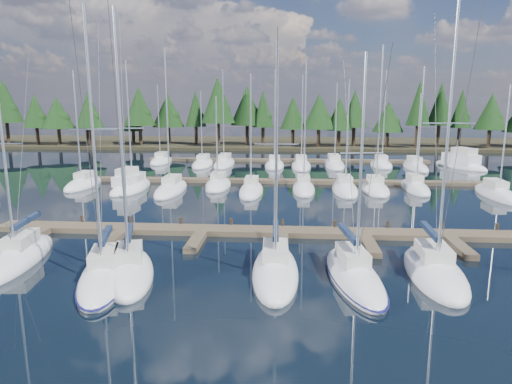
# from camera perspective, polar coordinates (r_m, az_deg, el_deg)

# --- Properties ---
(ground) EXTENTS (260.00, 260.00, 0.00)m
(ground) POSITION_cam_1_polar(r_m,az_deg,el_deg) (46.16, 3.56, -1.03)
(ground) COLOR black
(ground) RESTS_ON ground
(far_shore) EXTENTS (220.00, 30.00, 0.60)m
(far_shore) POSITION_cam_1_polar(r_m,az_deg,el_deg) (105.52, 3.98, 6.12)
(far_shore) COLOR #2B2718
(far_shore) RESTS_ON ground
(main_dock) EXTENTS (44.00, 6.13, 0.90)m
(main_dock) POSITION_cam_1_polar(r_m,az_deg,el_deg) (33.86, 3.29, -5.28)
(main_dock) COLOR brown
(main_dock) RESTS_ON ground
(back_docks) EXTENTS (50.00, 21.80, 0.40)m
(back_docks) POSITION_cam_1_polar(r_m,az_deg,el_deg) (65.39, 3.78, 2.82)
(back_docks) COLOR brown
(back_docks) RESTS_ON ground
(front_sailboat_0) EXTENTS (3.65, 9.23, 13.48)m
(front_sailboat_0) POSITION_cam_1_polar(r_m,az_deg,el_deg) (32.30, -27.50, -7.25)
(front_sailboat_0) COLOR silver
(front_sailboat_0) RESTS_ON ground
(front_sailboat_1) EXTENTS (4.72, 9.05, 15.33)m
(front_sailboat_1) POSITION_cam_1_polar(r_m,az_deg,el_deg) (27.16, -18.44, -9.92)
(front_sailboat_1) COLOR silver
(front_sailboat_1) RESTS_ON ground
(front_sailboat_2) EXTENTS (4.77, 8.18, 15.34)m
(front_sailboat_2) POSITION_cam_1_polar(r_m,az_deg,el_deg) (27.38, -15.53, -9.55)
(front_sailboat_2) COLOR silver
(front_sailboat_2) RESTS_ON ground
(front_sailboat_3) EXTENTS (2.91, 9.01, 13.80)m
(front_sailboat_3) POSITION_cam_1_polar(r_m,az_deg,el_deg) (26.67, 2.43, -9.74)
(front_sailboat_3) COLOR silver
(front_sailboat_3) RESTS_ON ground
(front_sailboat_4) EXTENTS (3.75, 9.48, 13.08)m
(front_sailboat_4) POSITION_cam_1_polar(r_m,az_deg,el_deg) (26.56, 12.11, -10.10)
(front_sailboat_4) COLOR silver
(front_sailboat_4) RESTS_ON ground
(front_sailboat_5) EXTENTS (3.34, 8.80, 15.82)m
(front_sailboat_5) POSITION_cam_1_polar(r_m,az_deg,el_deg) (28.42, 21.38, -9.17)
(front_sailboat_5) COLOR silver
(front_sailboat_5) RESTS_ON ground
(back_sailboat_rows) EXTENTS (48.43, 32.25, 16.34)m
(back_sailboat_rows) POSITION_cam_1_polar(r_m,az_deg,el_deg) (60.49, 3.36, 2.19)
(back_sailboat_rows) COLOR silver
(back_sailboat_rows) RESTS_ON ground
(motor_yacht_left) EXTENTS (3.38, 8.58, 4.20)m
(motor_yacht_left) POSITION_cam_1_polar(r_m,az_deg,el_deg) (53.27, -15.55, 0.76)
(motor_yacht_left) COLOR silver
(motor_yacht_left) RESTS_ON ground
(motor_yacht_right) EXTENTS (7.06, 10.37, 4.95)m
(motor_yacht_right) POSITION_cam_1_polar(r_m,az_deg,el_deg) (75.23, 24.21, 3.22)
(motor_yacht_right) COLOR silver
(motor_yacht_right) RESTS_ON ground
(tree_line) EXTENTS (185.18, 11.95, 14.05)m
(tree_line) POSITION_cam_1_polar(r_m,az_deg,el_deg) (95.43, 1.82, 10.04)
(tree_line) COLOR black
(tree_line) RESTS_ON far_shore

